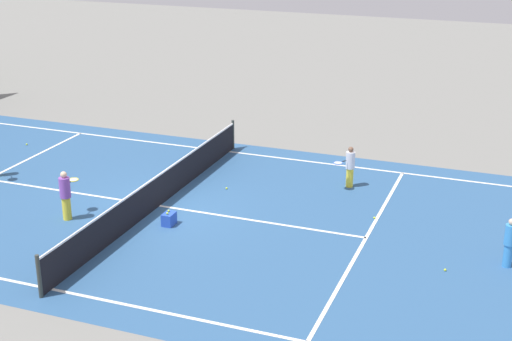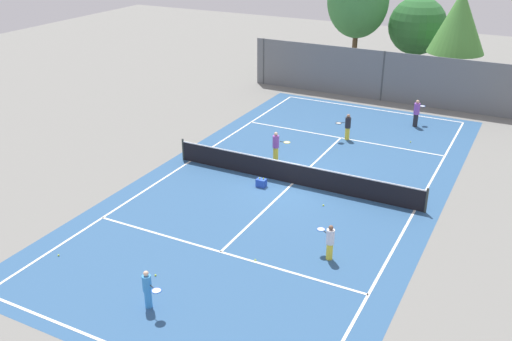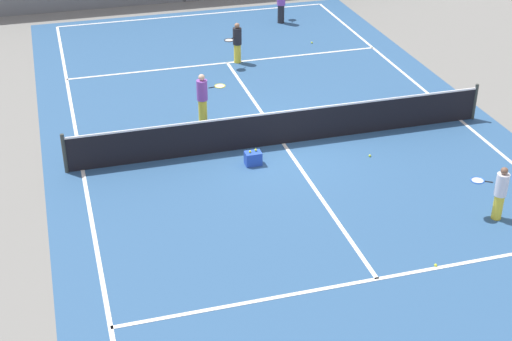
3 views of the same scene
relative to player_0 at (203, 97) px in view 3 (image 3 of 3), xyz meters
The scene contains 13 objects.
ground_plane 2.83m from the player_0, 48.23° to the right, with size 80.00×80.00×0.00m, color slate.
court_surface 2.83m from the player_0, 48.23° to the right, with size 13.00×25.00×0.01m.
tennis_net 2.73m from the player_0, 48.23° to the right, with size 11.90×0.10×1.10m.
player_0 is the anchor object (origin of this frame).
player_2 8.88m from the player_0, 52.32° to the right, with size 0.84×0.66×1.36m.
player_3 4.83m from the player_0, 63.44° to the left, with size 0.77×0.78×1.42m.
player_4 9.48m from the player_0, 58.51° to the left, with size 0.57×0.91×1.56m.
ball_crate 3.08m from the player_0, 76.98° to the right, with size 0.43×0.30×0.43m.
tennis_ball_0 1.17m from the player_0, 67.02° to the right, with size 0.07×0.07×0.07m, color #CCE533.
tennis_ball_1 8.98m from the player_0, 69.11° to the right, with size 0.07×0.07×0.07m, color #CCE533.
tennis_ball_2 7.64m from the player_0, 45.60° to the left, with size 0.07×0.07×0.07m, color #CCE533.
tennis_ball_4 6.02m from the player_0, ahead, with size 0.07×0.07×0.07m, color #CCE533.
tennis_ball_6 5.17m from the player_0, 41.73° to the right, with size 0.07×0.07×0.07m, color #CCE533.
Camera 3 is at (-5.90, -17.86, 9.68)m, focal length 53.30 mm.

